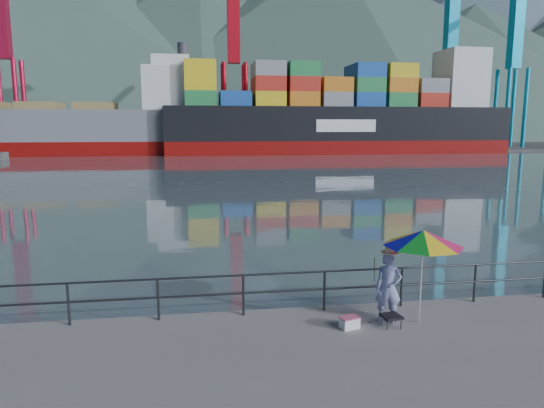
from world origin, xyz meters
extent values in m
cube|color=#506268|center=(0.00, 130.00, 0.00)|extent=(500.00, 280.00, 0.00)
cube|color=#514F4C|center=(10.00, 93.00, 0.00)|extent=(200.00, 40.00, 0.40)
cylinder|color=#2D3033|center=(0.00, 1.70, 1.00)|extent=(22.00, 0.05, 0.05)
cylinder|color=#2D3033|center=(0.00, 1.70, 0.55)|extent=(22.00, 0.05, 0.05)
cube|color=#2D3033|center=(0.00, 1.70, 0.50)|extent=(22.00, 0.06, 1.00)
cone|color=#385147|center=(-70.00, 200.00, 37.50)|extent=(312.00, 312.00, 75.00)
cone|color=#385147|center=(0.00, 205.00, 34.00)|extent=(282.88, 282.88, 68.00)
cone|color=#385147|center=(60.00, 210.00, 40.00)|extent=(332.80, 332.80, 80.00)
cone|color=#385147|center=(130.00, 215.00, 31.00)|extent=(257.92, 257.92, 62.00)
cube|color=#194CA5|center=(10.00, 92.00, 1.30)|extent=(6.00, 2.40, 2.60)
cube|color=yellow|center=(16.50, 92.00, 3.90)|extent=(6.00, 2.40, 7.80)
cube|color=gray|center=(23.00, 92.00, 1.30)|extent=(6.00, 2.40, 2.60)
cube|color=yellow|center=(29.50, 92.00, 2.60)|extent=(6.00, 2.40, 5.20)
cube|color=red|center=(36.00, 92.00, 3.90)|extent=(6.00, 2.40, 7.80)
cube|color=red|center=(42.50, 92.00, 1.30)|extent=(6.00, 2.40, 2.60)
cube|color=gray|center=(49.00, 92.00, 3.90)|extent=(6.00, 2.40, 7.80)
cube|color=red|center=(55.50, 92.00, 1.30)|extent=(6.00, 2.40, 2.60)
cube|color=orange|center=(62.00, 92.00, 1.30)|extent=(6.00, 2.40, 2.60)
cube|color=red|center=(10.00, 95.00, 2.60)|extent=(6.00, 2.40, 5.20)
cube|color=#267F3F|center=(16.50, 95.00, 1.30)|extent=(6.00, 2.40, 2.60)
cube|color=#267F3F|center=(23.00, 95.00, 2.60)|extent=(6.00, 2.40, 5.20)
cube|color=orange|center=(29.50, 95.00, 3.90)|extent=(6.00, 2.40, 7.80)
cube|color=red|center=(36.00, 95.00, 3.90)|extent=(6.00, 2.40, 7.80)
cube|color=gray|center=(42.50, 95.00, 2.60)|extent=(6.00, 2.40, 5.20)
cube|color=orange|center=(49.00, 95.00, 2.60)|extent=(6.00, 2.40, 5.20)
cube|color=yellow|center=(55.50, 95.00, 3.90)|extent=(6.00, 2.40, 7.80)
cube|color=#267F3F|center=(62.00, 95.00, 2.60)|extent=(6.00, 2.40, 5.20)
cube|color=#194CA5|center=(10.00, 98.00, 1.30)|extent=(6.00, 2.40, 2.60)
cube|color=gray|center=(16.50, 98.00, 2.60)|extent=(6.00, 2.40, 5.20)
cube|color=#267F3F|center=(23.00, 98.00, 1.30)|extent=(6.00, 2.40, 2.60)
imported|color=navy|center=(2.28, 0.80, 0.82)|extent=(0.67, 0.52, 1.64)
cylinder|color=white|center=(2.99, 0.64, 1.01)|extent=(0.04, 0.04, 2.01)
cone|color=#108B22|center=(2.99, 0.64, 2.01)|extent=(2.25, 2.25, 0.37)
cube|color=black|center=(2.26, 0.51, 0.25)|extent=(0.47, 0.47, 0.05)
cube|color=#2D3033|center=(2.26, 0.51, 0.11)|extent=(0.35, 0.35, 0.22)
cube|color=silver|center=(1.30, 0.58, 0.12)|extent=(0.47, 0.37, 0.23)
cylinder|color=black|center=(2.35, 1.92, 0.00)|extent=(0.57, 1.42, 1.07)
cube|color=maroon|center=(-24.14, 74.75, 0.75)|extent=(56.46, 9.77, 2.50)
cube|color=slate|center=(-24.14, 74.75, 4.50)|extent=(56.46, 9.77, 5.00)
cube|color=silver|center=(-6.08, 74.75, 10.50)|extent=(9.00, 8.21, 7.00)
cube|color=maroon|center=(22.03, 72.88, 0.75)|extent=(58.55, 9.76, 2.50)
cube|color=black|center=(22.03, 72.88, 4.80)|extent=(58.55, 9.76, 5.60)
cube|color=silver|center=(44.28, 72.88, 12.60)|extent=(7.00, 7.81, 10.00)
camera|label=1|loc=(-1.99, -9.40, 4.53)|focal=32.00mm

